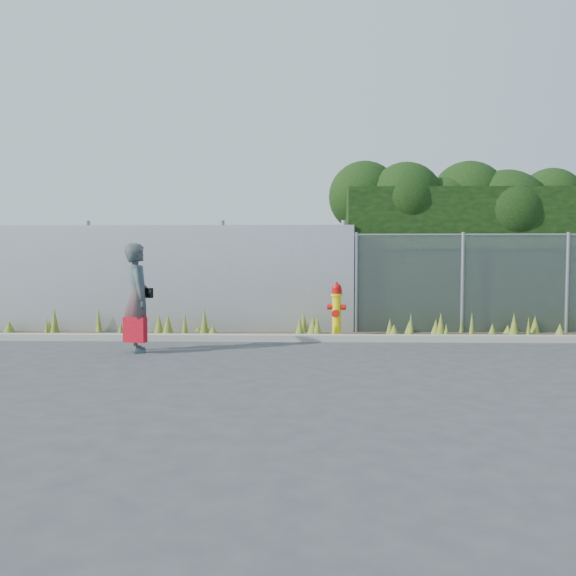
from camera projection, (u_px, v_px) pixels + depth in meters
The scene contains 10 objects.
ground at pixel (305, 359), 8.50m from camera, with size 80.00×80.00×0.00m, color #39393C.
curb at pixel (305, 338), 10.30m from camera, with size 16.00×0.22×0.12m, color #9C968C.
weed_strip at pixel (330, 329), 10.98m from camera, with size 16.00×1.34×0.55m.
corrugated_fence at pixel (147, 279), 11.53m from camera, with size 8.50×0.21×2.30m.
chainlink_fence at pixel (515, 283), 11.34m from camera, with size 6.50×0.07×2.05m.
hedge at pixel (506, 234), 12.32m from camera, with size 7.65×2.03×3.70m.
fire_hydrant at pixel (337, 311), 10.80m from camera, with size 0.36×0.32×1.07m.
woman at pixel (138, 298), 9.11m from camera, with size 0.64×0.42×1.77m, color #106A6A.
red_tote_bag at pixel (135, 330), 8.94m from camera, with size 0.36×0.13×0.48m.
black_shoulder_bag at pixel (146, 293), 9.26m from camera, with size 0.22×0.09×0.16m.
Camera 1 is at (-0.05, -8.44, 1.52)m, focal length 35.00 mm.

